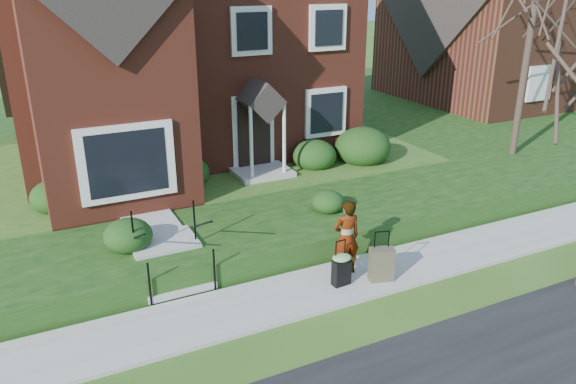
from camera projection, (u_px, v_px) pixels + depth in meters
ground at (315, 291)px, 11.46m from camera, size 120.00×120.00×0.00m
sidewalk at (315, 289)px, 11.45m from camera, size 60.00×1.60×0.08m
terrace at (271, 130)px, 22.12m from camera, size 44.00×20.00×0.60m
walkway at (136, 200)px, 14.38m from camera, size 1.20×6.00×0.06m
main_house at (164, 1)px, 17.51m from camera, size 10.40×10.20×9.40m
front_steps at (169, 258)px, 11.80m from camera, size 1.40×2.02×1.50m
foundation_shrubs at (274, 162)px, 15.80m from camera, size 10.36×4.37×1.21m
woman at (346, 237)px, 11.72m from camera, size 0.64×0.45×1.66m
suitcase_black at (342, 268)px, 11.41m from camera, size 0.43×0.36×0.99m
suitcase_olive at (382, 264)px, 11.61m from camera, size 0.56×0.41×1.08m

